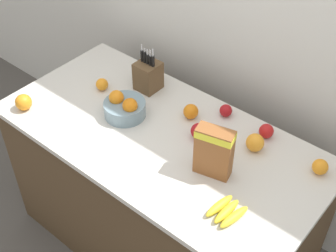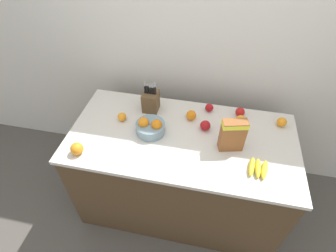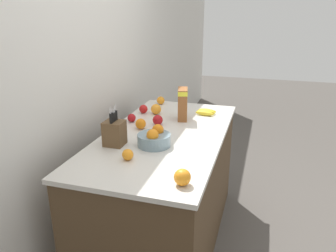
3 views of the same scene
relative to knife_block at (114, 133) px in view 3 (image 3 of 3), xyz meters
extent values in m
plane|color=#514C47|center=(0.30, -0.25, -1.01)|extent=(14.00, 14.00, 0.00)
cube|color=silver|center=(0.30, 0.38, 0.29)|extent=(9.00, 0.06, 2.60)
cube|color=#4C3823|center=(0.30, -0.25, -0.56)|extent=(1.67, 0.81, 0.89)
cube|color=beige|center=(0.30, -0.25, -0.10)|extent=(1.70, 0.84, 0.03)
cube|color=brown|center=(0.00, 0.00, 0.00)|extent=(0.12, 0.13, 0.16)
cylinder|color=black|center=(-0.04, 0.00, 0.11)|extent=(0.02, 0.02, 0.06)
cube|color=silver|center=(-0.04, 0.00, 0.16)|extent=(0.01, 0.00, 0.04)
cylinder|color=black|center=(-0.02, 0.00, 0.11)|extent=(0.02, 0.02, 0.07)
cube|color=silver|center=(-0.02, 0.00, 0.15)|extent=(0.01, 0.00, 0.02)
cylinder|color=black|center=(0.00, 0.00, 0.11)|extent=(0.02, 0.02, 0.06)
cube|color=silver|center=(0.00, 0.00, 0.15)|extent=(0.01, 0.00, 0.03)
cylinder|color=black|center=(0.02, 0.00, 0.11)|extent=(0.02, 0.02, 0.06)
cube|color=silver|center=(0.02, 0.00, 0.15)|extent=(0.01, 0.00, 0.04)
cylinder|color=black|center=(0.04, 0.00, 0.11)|extent=(0.02, 0.02, 0.06)
cube|color=silver|center=(0.04, 0.00, 0.16)|extent=(0.01, 0.00, 0.04)
cube|color=brown|center=(0.65, -0.29, 0.04)|extent=(0.18, 0.11, 0.26)
cube|color=yellow|center=(0.65, -0.29, 0.14)|extent=(0.18, 0.11, 0.04)
cylinder|color=gray|center=(0.06, -0.26, -0.05)|extent=(0.22, 0.22, 0.08)
sphere|color=orange|center=(0.11, -0.26, 0.01)|extent=(0.08, 0.08, 0.08)
sphere|color=orange|center=(0.01, -0.26, 0.01)|extent=(0.08, 0.08, 0.08)
ellipsoid|color=yellow|center=(0.80, -0.45, -0.07)|extent=(0.06, 0.16, 0.04)
ellipsoid|color=yellow|center=(0.84, -0.45, -0.07)|extent=(0.05, 0.16, 0.04)
ellipsoid|color=yellow|center=(0.88, -0.46, -0.07)|extent=(0.07, 0.17, 0.04)
sphere|color=red|center=(0.72, 0.07, -0.05)|extent=(0.07, 0.07, 0.07)
sphere|color=#A31419|center=(0.47, 0.08, -0.05)|extent=(0.07, 0.07, 0.07)
sphere|color=#A31419|center=(0.46, -0.15, -0.05)|extent=(0.08, 0.08, 0.08)
sphere|color=orange|center=(1.03, 0.02, -0.05)|extent=(0.07, 0.07, 0.07)
sphere|color=orange|center=(-0.38, -0.56, -0.04)|extent=(0.09, 0.09, 0.09)
sphere|color=orange|center=(0.72, -0.04, -0.04)|extent=(0.09, 0.09, 0.09)
sphere|color=orange|center=(-0.19, -0.17, -0.05)|extent=(0.07, 0.07, 0.07)
sphere|color=orange|center=(0.34, -0.05, -0.05)|extent=(0.08, 0.08, 0.08)
camera|label=1|loc=(1.44, -1.56, 1.50)|focal=50.00mm
camera|label=2|loc=(0.47, -1.59, 1.33)|focal=28.00mm
camera|label=3|loc=(-1.82, -0.92, 0.76)|focal=35.00mm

